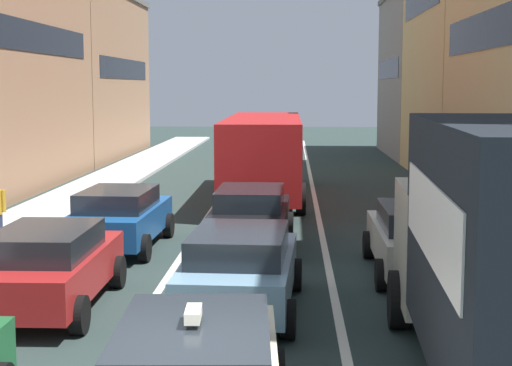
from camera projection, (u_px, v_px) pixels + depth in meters
sidewalk_left at (78, 197)px, 27.57m from camera, size 2.60×64.00×0.14m
lane_stripe_left at (218, 200)px, 27.34m from camera, size 0.16×60.00×0.01m
lane_stripe_right at (315, 200)px, 27.19m from camera, size 0.16×60.00×0.01m
sedan_centre_lane_second at (240, 268)px, 13.65m from camera, size 2.21×4.37×1.49m
wagon_left_lane_second at (48, 265)px, 13.83m from camera, size 2.10×4.32×1.49m
hatchback_centre_lane_third at (251, 215)px, 19.26m from camera, size 2.13×4.34×1.49m
sedan_left_lane_third at (120, 217)px, 19.02m from camera, size 2.16×4.35×1.49m
sedan_right_lane_behind_truck at (419, 237)px, 16.39m from camera, size 2.09×4.31×1.49m
bus_mid_queue_primary at (264, 150)px, 27.15m from camera, size 2.84×10.51×2.90m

